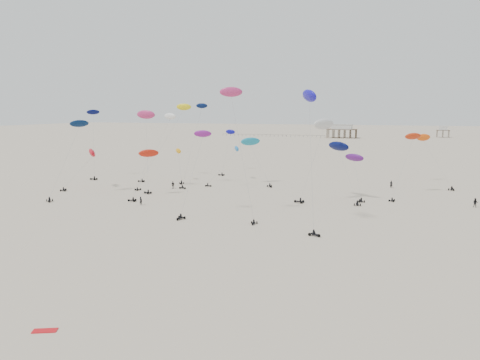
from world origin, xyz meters
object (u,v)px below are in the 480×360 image
(pavilion_small, at_px, (443,133))
(rig_9, at_px, (93,136))
(rig_4, at_px, (73,140))
(pavilion_main, at_px, (342,132))
(rig_0, at_px, (235,114))
(spectator_0, at_px, (141,205))

(pavilion_small, height_order, rig_9, rig_9)
(rig_4, bearing_deg, pavilion_main, -134.00)
(pavilion_small, height_order, rig_0, rig_0)
(pavilion_main, xyz_separation_m, rig_4, (-34.67, -253.11, 8.81))
(rig_0, relative_size, rig_4, 1.28)
(rig_9, bearing_deg, rig_0, -128.06)
(rig_9, bearing_deg, rig_4, -159.85)
(spectator_0, bearing_deg, rig_4, -1.67)
(rig_4, xyz_separation_m, rig_9, (-13.05, 26.06, -0.42))
(pavilion_main, relative_size, pavilion_small, 2.33)
(pavilion_main, height_order, spectator_0, pavilion_main)
(pavilion_small, bearing_deg, spectator_0, -106.11)
(pavilion_small, bearing_deg, rig_0, -101.81)
(rig_0, xyz_separation_m, rig_4, (-43.62, 8.82, -6.43))
(pavilion_main, bearing_deg, rig_0, -88.04)
(rig_9, relative_size, spectator_0, 9.51)
(pavilion_small, distance_m, rig_4, 301.99)
(spectator_0, bearing_deg, rig_0, -174.34)
(rig_0, distance_m, spectator_0, 29.83)
(rig_0, distance_m, rig_9, 66.90)
(rig_0, height_order, spectator_0, rig_0)
(rig_0, bearing_deg, pavilion_main, -90.49)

